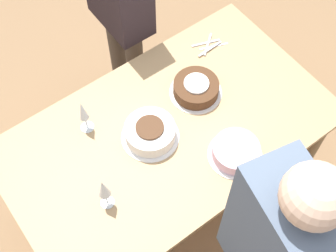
{
  "coord_description": "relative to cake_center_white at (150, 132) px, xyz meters",
  "views": [
    {
      "loc": [
        0.71,
        0.96,
        2.81
      ],
      "look_at": [
        0.0,
        0.0,
        0.79
      ],
      "focal_mm": 50.0,
      "sensor_mm": 36.0,
      "label": 1
    }
  ],
  "objects": [
    {
      "name": "wine_glass_near",
      "position": [
        0.37,
        0.17,
        0.12
      ],
      "size": [
        0.06,
        0.06,
        0.24
      ],
      "color": "silver",
      "rests_on": "dining_table"
    },
    {
      "name": "cake_center_white",
      "position": [
        0.0,
        0.0,
        0.0
      ],
      "size": [
        0.29,
        0.29,
        0.1
      ],
      "color": "white",
      "rests_on": "dining_table"
    },
    {
      "name": "fork_pile",
      "position": [
        -0.62,
        -0.28,
        -0.04
      ],
      "size": [
        0.2,
        0.12,
        0.01
      ],
      "color": "silver",
      "rests_on": "dining_table"
    },
    {
      "name": "wine_glass_far",
      "position": [
        0.23,
        -0.24,
        0.1
      ],
      "size": [
        0.07,
        0.07,
        0.23
      ],
      "color": "silver",
      "rests_on": "dining_table"
    },
    {
      "name": "ground_plane",
      "position": [
        -0.09,
        0.03,
        -0.79
      ],
      "size": [
        12.0,
        12.0,
        0.0
      ],
      "primitive_type": "plane",
      "color": "#8E6B47"
    },
    {
      "name": "cake_front_chocolate",
      "position": [
        -0.35,
        -0.08,
        -0.01
      ],
      "size": [
        0.28,
        0.28,
        0.09
      ],
      "color": "white",
      "rests_on": "dining_table"
    },
    {
      "name": "dining_table",
      "position": [
        -0.09,
        0.03,
        -0.14
      ],
      "size": [
        1.69,
        0.98,
        0.74
      ],
      "color": "tan",
      "rests_on": "ground_plane"
    },
    {
      "name": "cake_back_decorated",
      "position": [
        -0.28,
        0.33,
        -0.01
      ],
      "size": [
        0.27,
        0.27,
        0.08
      ],
      "color": "white",
      "rests_on": "dining_table"
    }
  ]
}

